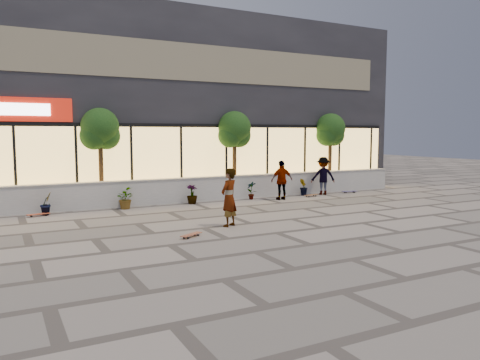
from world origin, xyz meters
name	(u,v)px	position (x,y,z in m)	size (l,w,h in m)	color
ground	(277,233)	(0.00, 0.00, 0.00)	(80.00, 80.00, 0.00)	gray
planter_wall	(189,190)	(0.00, 7.00, 0.52)	(22.00, 0.42, 1.04)	silver
retail_building	(150,107)	(0.00, 12.49, 4.25)	(24.00, 9.17, 8.50)	#232227
shrub_b	(46,203)	(-5.70, 6.45, 0.41)	(0.45, 0.36, 0.81)	#143912
shrub_c	(124,198)	(-2.90, 6.45, 0.41)	(0.73, 0.63, 0.81)	#143912
shrub_d	(192,194)	(-0.10, 6.45, 0.41)	(0.45, 0.45, 0.81)	#143912
shrub_e	(251,190)	(2.70, 6.45, 0.41)	(0.43, 0.29, 0.81)	#143912
shrub_f	(304,187)	(5.50, 6.45, 0.41)	(0.45, 0.36, 0.81)	#143912
tree_midwest	(100,131)	(-3.50, 7.70, 2.99)	(1.60, 1.50, 3.92)	#4E3B1C
tree_mideast	(234,132)	(2.50, 7.70, 2.99)	(1.60, 1.50, 3.92)	#4E3B1C
tree_east	(330,132)	(8.00, 7.70, 2.99)	(1.60, 1.50, 3.92)	#4E3B1C
skater_center	(229,197)	(-0.81, 1.54, 0.91)	(0.67, 0.44, 1.83)	white
skater_right_near	(282,180)	(3.82, 5.72, 0.87)	(1.02, 0.42, 1.73)	white
skater_right_far	(323,176)	(6.50, 6.30, 0.90)	(1.16, 0.66, 1.79)	maroon
skateboard_center	(191,235)	(-2.45, 0.63, 0.08)	(0.76, 0.55, 0.09)	brown
skateboard_left	(38,214)	(-5.99, 6.20, 0.08)	(0.78, 0.30, 0.09)	#BA4522
skateboard_right_near	(311,195)	(5.58, 5.95, 0.08)	(0.78, 0.34, 0.09)	brown
skateboard_right_far	(350,191)	(8.07, 6.20, 0.08)	(0.81, 0.32, 0.09)	#4E4783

